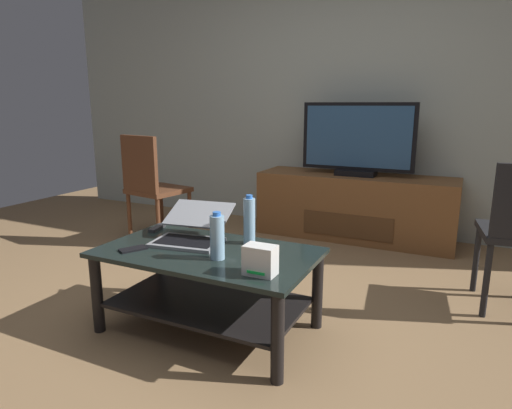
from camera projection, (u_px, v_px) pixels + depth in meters
The scene contains 12 objects.
ground_plane at pixel (223, 330), 2.40m from camera, with size 7.68×7.68×0.00m, color olive.
back_wall at pixel (344, 83), 4.14m from camera, with size 6.40×0.12×2.80m, color #A8B2A8.
coffee_table at pixel (208, 275), 2.34m from camera, with size 1.14×0.65×0.45m.
media_cabinet at pixel (355, 207), 4.01m from camera, with size 1.74×0.52×0.58m.
television at pixel (357, 141), 3.86m from camera, with size 0.99×0.20×0.64m.
side_chair at pixel (151, 183), 3.84m from camera, with size 0.51×0.51×0.95m.
laptop at pixel (192, 230), 2.47m from camera, with size 0.42×0.46×0.18m.
router_box at pixel (260, 260), 1.97m from camera, with size 0.14×0.10×0.14m.
water_bottle_near at pixel (217, 237), 2.16m from camera, with size 0.07×0.07×0.24m.
water_bottle_far at pixel (249, 221), 2.40m from camera, with size 0.06×0.06×0.27m.
cell_phone at pixel (133, 249), 2.32m from camera, with size 0.07×0.14×0.01m, color black.
tv_remote at pixel (157, 228), 2.70m from camera, with size 0.04×0.16×0.02m, color #2D2D30.
Camera 1 is at (1.11, -1.89, 1.20)m, focal length 30.80 mm.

